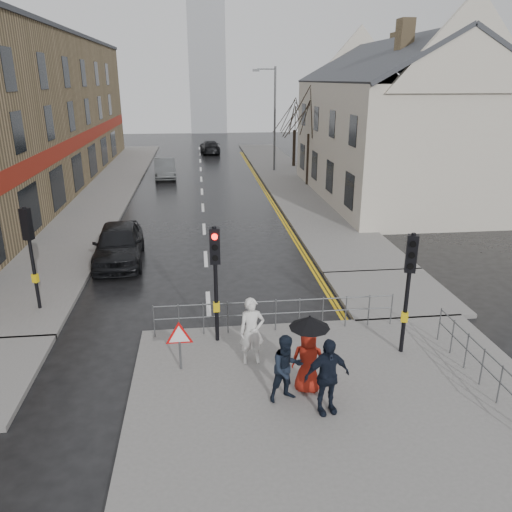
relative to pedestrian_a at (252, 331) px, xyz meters
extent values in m
plane|color=black|center=(-1.06, 1.07, -1.05)|extent=(120.00, 120.00, 0.00)
cube|color=#605E5B|center=(1.94, -2.43, -0.98)|extent=(10.00, 9.00, 0.14)
cube|color=#605E5B|center=(-7.56, 24.07, -0.98)|extent=(4.00, 44.00, 0.14)
cube|color=#605E5B|center=(5.44, 26.07, -0.98)|extent=(4.00, 40.00, 0.14)
cube|color=#605E5B|center=(5.44, 4.07, -0.98)|extent=(4.00, 4.20, 0.14)
cube|color=#8A724F|center=(-13.06, 23.07, 3.95)|extent=(8.00, 42.00, 10.00)
cube|color=beige|center=(10.94, 19.07, 2.45)|extent=(9.00, 16.00, 7.00)
cube|color=#8A724F|center=(9.44, 15.07, 8.15)|extent=(0.70, 0.90, 1.80)
cube|color=#8A724F|center=(12.14, 23.07, 8.15)|extent=(0.70, 0.90, 1.80)
cube|color=#93969B|center=(0.44, 63.07, 7.95)|extent=(5.00, 5.00, 18.00)
cylinder|color=black|center=(-0.86, 1.27, 0.79)|extent=(0.11, 0.11, 3.40)
cube|color=black|center=(-0.86, 1.27, 1.94)|extent=(0.28, 0.22, 1.00)
cylinder|color=#FF0C07|center=(-0.86, 1.13, 2.24)|extent=(0.16, 0.04, 0.16)
cylinder|color=black|center=(-0.86, 1.13, 1.94)|extent=(0.16, 0.04, 0.16)
cylinder|color=black|center=(-0.86, 1.13, 1.64)|extent=(0.16, 0.04, 0.16)
cube|color=gold|center=(-0.86, 1.27, 0.14)|extent=(0.18, 0.14, 0.28)
cylinder|color=black|center=(4.14, 0.07, 0.79)|extent=(0.11, 0.11, 3.40)
cube|color=black|center=(4.14, 0.07, 1.94)|extent=(0.34, 0.30, 1.00)
cylinder|color=black|center=(4.09, -0.06, 2.24)|extent=(0.16, 0.09, 0.16)
cylinder|color=black|center=(4.09, -0.06, 1.94)|extent=(0.16, 0.09, 0.16)
cylinder|color=black|center=(4.09, -0.06, 1.64)|extent=(0.16, 0.09, 0.16)
cube|color=gold|center=(4.14, 0.07, 0.14)|extent=(0.22, 0.19, 0.28)
cylinder|color=black|center=(-6.56, 4.07, 0.79)|extent=(0.11, 0.11, 3.40)
cube|color=black|center=(-6.56, 4.07, 1.94)|extent=(0.34, 0.30, 1.00)
cylinder|color=black|center=(-6.51, 4.20, 2.24)|extent=(0.16, 0.09, 0.16)
cylinder|color=black|center=(-6.51, 4.20, 1.94)|extent=(0.16, 0.09, 0.16)
cylinder|color=black|center=(-6.51, 4.20, 1.64)|extent=(0.16, 0.09, 0.16)
cube|color=gold|center=(-6.56, 4.07, 0.14)|extent=(0.22, 0.19, 0.28)
cylinder|color=#595B5E|center=(-2.66, 1.67, -0.41)|extent=(0.04, 0.04, 1.00)
cylinder|color=#595B5E|center=(4.44, 1.67, -0.41)|extent=(0.04, 0.04, 1.00)
cylinder|color=#595B5E|center=(0.89, 1.67, 0.04)|extent=(7.10, 0.04, 0.04)
cylinder|color=#595B5E|center=(0.89, 1.67, -0.36)|extent=(7.10, 0.04, 0.04)
cylinder|color=#595B5E|center=(5.44, 0.57, -0.41)|extent=(0.04, 0.04, 1.00)
cylinder|color=#595B5E|center=(5.44, -1.68, 0.04)|extent=(0.04, 4.50, 0.04)
cylinder|color=#595B5E|center=(5.44, -1.68, -0.36)|extent=(0.04, 4.50, 0.04)
cylinder|color=#595B5E|center=(-1.86, -0.13, -0.48)|extent=(0.06, 0.06, 0.85)
cylinder|color=red|center=(-1.86, -0.13, 0.04)|extent=(0.80, 0.03, 0.80)
cylinder|color=white|center=(-1.86, -0.15, 0.04)|extent=(0.60, 0.03, 0.60)
cylinder|color=#595B5E|center=(4.94, 29.07, 3.09)|extent=(0.16, 0.16, 8.00)
cylinder|color=#595B5E|center=(4.24, 29.07, 6.89)|extent=(1.40, 0.10, 0.10)
cube|color=#595B5E|center=(3.44, 29.07, 6.79)|extent=(0.50, 0.25, 0.18)
cylinder|color=black|center=(6.44, 23.07, 0.84)|extent=(0.26, 0.26, 3.50)
cylinder|color=black|center=(6.94, 31.07, 0.59)|extent=(0.26, 0.26, 3.00)
imported|color=silver|center=(0.00, 0.00, 0.00)|extent=(0.68, 0.47, 1.81)
imported|color=black|center=(0.62, -1.72, -0.08)|extent=(0.94, 0.82, 1.65)
imported|color=#9D1E12|center=(1.19, -1.43, -0.09)|extent=(0.91, 0.72, 1.63)
cylinder|color=black|center=(1.19, -1.43, 0.01)|extent=(0.02, 0.02, 1.83)
cone|color=black|center=(1.19, -1.43, 0.92)|extent=(0.96, 0.96, 0.28)
imported|color=black|center=(1.42, -2.26, 0.00)|extent=(1.13, 0.63, 1.82)
imported|color=black|center=(-4.61, 8.60, -0.24)|extent=(2.20, 4.86, 1.62)
imported|color=#424446|center=(-3.80, 27.34, -0.31)|extent=(1.91, 4.58, 1.47)
imported|color=black|center=(0.00, 40.45, -0.39)|extent=(2.11, 4.61, 1.31)
camera|label=1|loc=(-1.20, -11.47, 6.17)|focal=35.00mm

